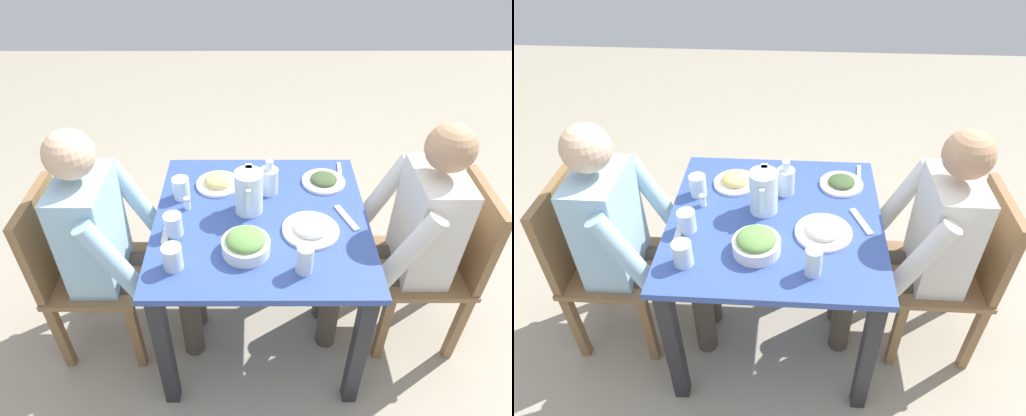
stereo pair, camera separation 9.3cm
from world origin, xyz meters
TOP-DOWN VIEW (x-y plane):
  - ground_plane at (0.00, 0.00)m, footprint 8.00×8.00m
  - dining_table at (0.00, 0.00)m, footprint 0.89×0.89m
  - chair_near at (0.05, -0.82)m, footprint 0.40×0.40m
  - chair_far at (0.01, 0.82)m, footprint 0.40×0.40m
  - diner_near at (0.05, -0.61)m, footprint 0.48×0.53m
  - diner_far at (0.01, 0.61)m, footprint 0.48×0.53m
  - water_pitcher at (-0.05, -0.05)m, footprint 0.16×0.12m
  - salad_bowl at (0.20, -0.06)m, footprint 0.19×0.19m
  - plate_yoghurt at (0.09, 0.20)m, footprint 0.23×0.23m
  - plate_fries at (-0.23, -0.19)m, footprint 0.20×0.20m
  - plate_dolmas at (-0.25, 0.29)m, footprint 0.20×0.20m
  - water_glass_near_right at (0.28, -0.33)m, footprint 0.07×0.07m
  - water_glass_center at (-0.14, -0.35)m, footprint 0.07×0.07m
  - water_glass_far_left at (0.30, 0.15)m, footprint 0.06×0.06m
  - water_glass_by_pitcher at (0.10, -0.35)m, footprint 0.07×0.07m
  - oil_carafe at (-0.18, 0.04)m, footprint 0.08×0.08m
  - salt_shaker at (-0.06, -0.31)m, footprint 0.03×0.03m
  - fork_near at (0.01, 0.36)m, footprint 0.17×0.09m
  - knife_near at (-0.32, 0.38)m, footprint 0.19×0.03m
  - fork_far at (0.08, -0.38)m, footprint 0.17×0.03m

SIDE VIEW (x-z plane):
  - ground_plane at x=0.00m, z-range 0.00..0.00m
  - chair_near at x=0.05m, z-range 0.06..0.92m
  - chair_far at x=0.01m, z-range 0.06..0.92m
  - dining_table at x=0.00m, z-range 0.24..0.97m
  - diner_near at x=0.05m, z-range 0.05..1.21m
  - diner_far at x=0.01m, z-range 0.05..1.21m
  - fork_near at x=0.01m, z-range 0.72..0.73m
  - knife_near at x=-0.32m, z-range 0.72..0.73m
  - fork_far at x=0.08m, z-range 0.72..0.73m
  - plate_dolmas at x=-0.25m, z-range 0.72..0.76m
  - plate_yoghurt at x=0.09m, z-range 0.72..0.77m
  - plate_fries at x=-0.23m, z-range 0.71..0.77m
  - salt_shaker at x=-0.06m, z-range 0.73..0.78m
  - salad_bowl at x=0.20m, z-range 0.72..0.81m
  - water_glass_by_pitcher at x=0.10m, z-range 0.72..0.82m
  - water_glass_center at x=-0.14m, z-range 0.72..0.82m
  - water_glass_near_right at x=0.28m, z-range 0.72..0.82m
  - oil_carafe at x=-0.18m, z-range 0.70..0.86m
  - water_glass_far_left at x=0.30m, z-range 0.72..0.84m
  - water_pitcher at x=-0.05m, z-range 0.73..0.92m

